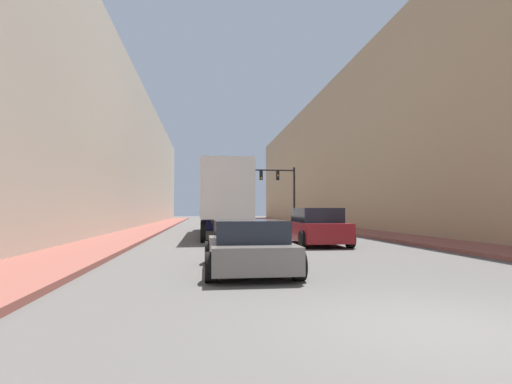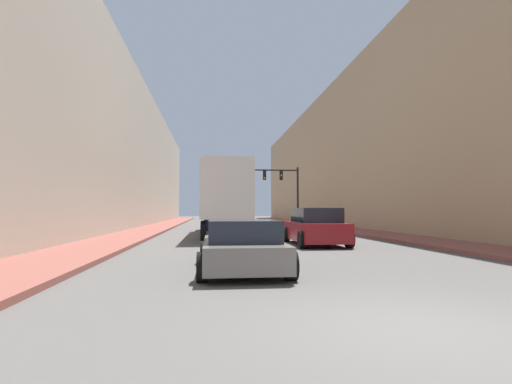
{
  "view_description": "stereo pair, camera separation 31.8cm",
  "coord_description": "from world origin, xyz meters",
  "px_view_note": "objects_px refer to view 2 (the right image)",
  "views": [
    {
      "loc": [
        -3.03,
        -4.77,
        1.51
      ],
      "look_at": [
        -0.6,
        13.98,
        2.38
      ],
      "focal_mm": 28.0,
      "sensor_mm": 36.0,
      "label": 1
    },
    {
      "loc": [
        -2.72,
        -4.81,
        1.51
      ],
      "look_at": [
        -0.6,
        13.98,
        2.38
      ],
      "focal_mm": 28.0,
      "sensor_mm": 36.0,
      "label": 2
    }
  ],
  "objects_px": {
    "traffic_signal_gantry": "(279,183)",
    "semi_truck": "(223,198)",
    "sedan_car": "(242,246)",
    "suv_car": "(315,227)"
  },
  "relations": [
    {
      "from": "semi_truck",
      "to": "sedan_car",
      "type": "bearing_deg",
      "value": -89.82
    },
    {
      "from": "suv_car",
      "to": "traffic_signal_gantry",
      "type": "xyz_separation_m",
      "value": [
        1.99,
        21.0,
        3.35
      ]
    },
    {
      "from": "sedan_car",
      "to": "suv_car",
      "type": "bearing_deg",
      "value": 62.35
    },
    {
      "from": "traffic_signal_gantry",
      "to": "semi_truck",
      "type": "bearing_deg",
      "value": -113.57
    },
    {
      "from": "semi_truck",
      "to": "traffic_signal_gantry",
      "type": "xyz_separation_m",
      "value": [
        5.81,
        13.32,
        1.87
      ]
    },
    {
      "from": "sedan_car",
      "to": "traffic_signal_gantry",
      "type": "relative_size",
      "value": 0.64
    },
    {
      "from": "semi_truck",
      "to": "sedan_car",
      "type": "xyz_separation_m",
      "value": [
        0.05,
        -14.89,
        -1.63
      ]
    },
    {
      "from": "suv_car",
      "to": "semi_truck",
      "type": "bearing_deg",
      "value": 116.46
    },
    {
      "from": "semi_truck",
      "to": "sedan_car",
      "type": "distance_m",
      "value": 14.98
    },
    {
      "from": "sedan_car",
      "to": "semi_truck",
      "type": "bearing_deg",
      "value": 90.18
    }
  ]
}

